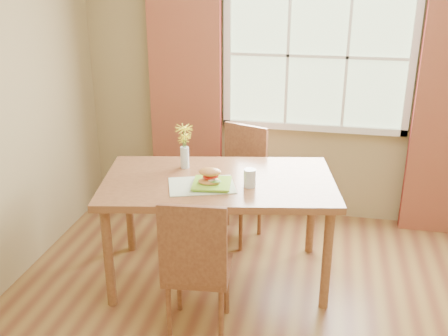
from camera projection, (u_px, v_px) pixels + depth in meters
name	position (u px, v px, depth m)	size (l,w,h in m)	color
room	(303.00, 141.00, 2.82)	(4.24, 3.84, 2.74)	olive
window	(317.00, 56.00, 4.47)	(1.62, 0.06, 1.32)	#A6BF90
curtain_left	(186.00, 98.00, 4.74)	(0.65, 0.08, 2.20)	maroon
dining_table	(219.00, 190.00, 3.77)	(1.79, 1.21, 0.80)	#935D38
chair_near	(196.00, 263.00, 3.20)	(0.44, 0.44, 0.97)	brown
chair_far	(239.00, 177.00, 4.47)	(0.52, 0.52, 0.97)	brown
placemat	(202.00, 185.00, 3.63)	(0.45, 0.33, 0.01)	beige
plate	(212.00, 185.00, 3.62)	(0.26, 0.26, 0.01)	#87CF33
croissant_sandwich	(210.00, 176.00, 3.59)	(0.17, 0.13, 0.12)	#F8A054
water_glass	(250.00, 178.00, 3.60)	(0.08, 0.08, 0.13)	silver
flower_vase	(184.00, 142.00, 3.88)	(0.13, 0.13, 0.33)	silver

